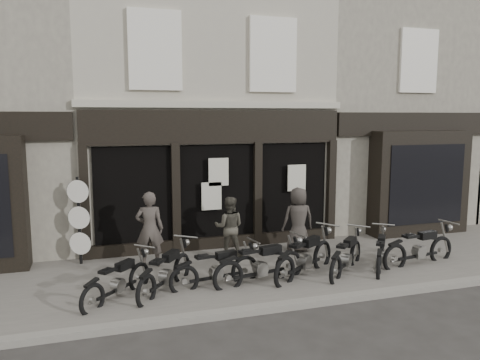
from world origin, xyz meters
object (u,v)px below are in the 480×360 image
object	(u,v)px
motorcycle_1	(166,275)
motorcycle_3	(261,268)
motorcycle_7	(419,251)
man_centre	(229,227)
motorcycle_6	(381,255)
advert_sign_post	(79,225)
motorcycle_0	(118,284)
motorcycle_2	(217,272)
motorcycle_4	(305,260)
motorcycle_5	(346,259)
man_right	(298,220)
man_left	(150,229)

from	to	relation	value
motorcycle_1	motorcycle_3	bearing A→B (deg)	-57.47
motorcycle_7	man_centre	bearing A→B (deg)	146.91
man_centre	motorcycle_6	bearing A→B (deg)	170.60
motorcycle_1	motorcycle_7	xyz separation A→B (m)	(6.24, -0.14, 0.02)
man_centre	advert_sign_post	xyz separation A→B (m)	(-3.66, 0.52, 0.20)
motorcycle_0	motorcycle_1	xyz separation A→B (m)	(0.98, 0.16, 0.03)
motorcycle_0	motorcycle_2	xyz separation A→B (m)	(2.07, 0.09, 0.01)
motorcycle_1	motorcycle_4	size ratio (longest dim) A/B	0.89
motorcycle_1	motorcycle_3	distance (m)	2.07
motorcycle_7	advert_sign_post	world-z (taller)	advert_sign_post
motorcycle_5	man_centre	size ratio (longest dim) A/B	1.11
motorcycle_6	advert_sign_post	distance (m)	7.38
motorcycle_1	advert_sign_post	xyz separation A→B (m)	(-1.75, 2.31, 0.70)
motorcycle_6	man_right	world-z (taller)	man_right
motorcycle_2	motorcycle_5	size ratio (longest dim) A/B	1.19
motorcycle_0	man_left	size ratio (longest dim) A/B	0.89
motorcycle_5	motorcycle_7	size ratio (longest dim) A/B	0.77
motorcycle_3	man_left	size ratio (longest dim) A/B	1.23
motorcycle_6	man_left	world-z (taller)	man_left
advert_sign_post	motorcycle_4	bearing A→B (deg)	-0.79
man_right	advert_sign_post	xyz separation A→B (m)	(-5.57, 0.59, 0.12)
motorcycle_0	motorcycle_5	xyz separation A→B (m)	(5.21, 0.05, 0.03)
motorcycle_0	motorcycle_4	bearing A→B (deg)	-44.46
motorcycle_0	motorcycle_2	size ratio (longest dim) A/B	0.78
motorcycle_5	man_centre	world-z (taller)	man_centre
motorcycle_0	motorcycle_4	size ratio (longest dim) A/B	0.77
motorcycle_2	motorcycle_5	world-z (taller)	motorcycle_5
motorcycle_4	advert_sign_post	xyz separation A→B (m)	(-4.96, 2.34, 0.66)
man_right	motorcycle_3	bearing A→B (deg)	52.07
motorcycle_1	motorcycle_5	size ratio (longest dim) A/B	1.06
man_centre	advert_sign_post	bearing A→B (deg)	12.00
motorcycle_4	motorcycle_2	bearing A→B (deg)	148.11
man_left	motorcycle_1	bearing A→B (deg)	105.30
motorcycle_3	motorcycle_5	xyz separation A→B (m)	(2.17, 0.08, -0.02)
motorcycle_0	advert_sign_post	xyz separation A→B (m)	(-0.77, 2.47, 0.73)
motorcycle_7	man_right	xyz separation A→B (m)	(-2.43, 1.87, 0.56)
man_centre	man_right	world-z (taller)	man_right
motorcycle_1	motorcycle_5	xyz separation A→B (m)	(4.23, -0.11, -0.00)
motorcycle_4	motorcycle_7	xyz separation A→B (m)	(3.04, -0.12, -0.02)
motorcycle_3	motorcycle_0	bearing A→B (deg)	168.23
motorcycle_6	man_left	xyz separation A→B (m)	(-5.32, 1.73, 0.64)
man_left	man_centre	bearing A→B (deg)	-165.62
motorcycle_6	man_centre	size ratio (longest dim) A/B	1.12
motorcycle_4	man_centre	size ratio (longest dim) A/B	1.33
motorcycle_4	motorcycle_6	world-z (taller)	motorcycle_4
motorcycle_5	motorcycle_6	bearing A→B (deg)	-39.55
motorcycle_5	man_centre	distance (m)	3.04
motorcycle_0	motorcycle_4	world-z (taller)	motorcycle_4
advert_sign_post	motorcycle_2	bearing A→B (deg)	-15.56
motorcycle_4	motorcycle_5	xyz separation A→B (m)	(1.02, -0.09, -0.04)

